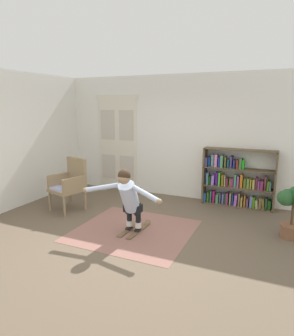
{
  "coord_description": "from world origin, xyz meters",
  "views": [
    {
      "loc": [
        2.19,
        -4.17,
        2.19
      ],
      "look_at": [
        -0.03,
        0.75,
        1.05
      ],
      "focal_mm": 31.8,
      "sensor_mm": 36.0,
      "label": 1
    }
  ],
  "objects_px": {
    "potted_plant": "(294,205)",
    "skis_pair": "(135,229)",
    "person_skier": "(129,196)",
    "wicker_chair": "(70,183)",
    "bookshelf": "(236,182)"
  },
  "relations": [
    {
      "from": "bookshelf",
      "to": "person_skier",
      "type": "xyz_separation_m",
      "value": [
        -1.44,
        -2.3,
        0.16
      ]
    },
    {
      "from": "wicker_chair",
      "to": "potted_plant",
      "type": "distance_m",
      "value": 4.3
    },
    {
      "from": "bookshelf",
      "to": "wicker_chair",
      "type": "relative_size",
      "value": 1.4
    },
    {
      "from": "person_skier",
      "to": "skis_pair",
      "type": "bearing_deg",
      "value": 87.5
    },
    {
      "from": "bookshelf",
      "to": "skis_pair",
      "type": "xyz_separation_m",
      "value": [
        -1.43,
        -2.11,
        -0.51
      ]
    },
    {
      "from": "wicker_chair",
      "to": "skis_pair",
      "type": "xyz_separation_m",
      "value": [
        1.73,
        -0.41,
        -0.56
      ]
    },
    {
      "from": "wicker_chair",
      "to": "potted_plant",
      "type": "relative_size",
      "value": 1.26
    },
    {
      "from": "bookshelf",
      "to": "potted_plant",
      "type": "xyz_separation_m",
      "value": [
        1.12,
        -1.26,
        0.03
      ]
    },
    {
      "from": "potted_plant",
      "to": "skis_pair",
      "type": "distance_m",
      "value": 2.74
    },
    {
      "from": "bookshelf",
      "to": "wicker_chair",
      "type": "bearing_deg",
      "value": -151.83
    },
    {
      "from": "person_skier",
      "to": "potted_plant",
      "type": "bearing_deg",
      "value": 22.16
    },
    {
      "from": "wicker_chair",
      "to": "person_skier",
      "type": "height_order",
      "value": "person_skier"
    },
    {
      "from": "wicker_chair",
      "to": "skis_pair",
      "type": "distance_m",
      "value": 1.87
    },
    {
      "from": "potted_plant",
      "to": "skis_pair",
      "type": "relative_size",
      "value": 1.12
    },
    {
      "from": "potted_plant",
      "to": "skis_pair",
      "type": "xyz_separation_m",
      "value": [
        -2.55,
        -0.85,
        -0.54
      ]
    }
  ]
}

